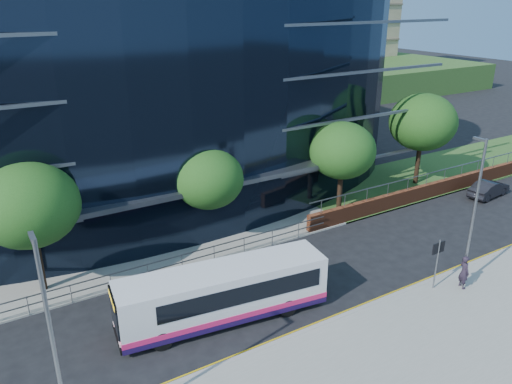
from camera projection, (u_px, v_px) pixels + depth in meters
ground at (347, 301)px, 25.36m from camera, size 200.00×200.00×0.00m
pavement_near at (425, 356)px, 21.36m from camera, size 80.00×8.00×0.15m
kerb at (361, 309)px, 24.53m from camera, size 80.00×0.25×0.16m
yellow_line_outer at (358, 308)px, 24.72m from camera, size 80.00×0.08×0.01m
yellow_line_inner at (356, 307)px, 24.84m from camera, size 80.00×0.08×0.01m
far_forecourt at (157, 243)px, 31.18m from camera, size 50.00×8.00×0.10m
grass_verge at (468, 164)px, 45.68m from camera, size 36.00×8.00×0.12m
glass_office at (127, 89)px, 37.05m from camera, size 44.00×23.10×16.00m
retaining_wall at (476, 178)px, 40.60m from camera, size 34.00×0.40×2.11m
guard_railings at (147, 268)px, 26.75m from camera, size 24.00×0.05×1.10m
apartment_block at (270, 17)px, 82.21m from camera, size 60.00×42.00×30.00m
street_sign at (438, 254)px, 25.48m from camera, size 0.85×0.09×2.80m
tree_far_a at (29, 206)px, 24.44m from camera, size 4.95×4.95×6.98m
tree_far_b at (208, 179)px, 29.91m from camera, size 4.29×4.29×6.05m
tree_far_c at (342, 151)px, 34.23m from camera, size 4.62×4.62×6.51m
tree_far_d at (423, 122)px, 39.13m from camera, size 5.28×5.28×7.44m
tree_dist_e at (288, 75)px, 67.08m from camera, size 4.62×4.62×6.51m
tree_dist_f at (366, 67)px, 76.52m from camera, size 4.29×4.29×6.05m
streetlight_west at (54, 347)px, 15.23m from camera, size 0.15×0.77×8.00m
streetlight_east at (474, 211)px, 24.90m from camera, size 0.15×0.77×8.00m
city_bus at (225, 293)px, 23.45m from camera, size 10.23×3.57×2.71m
parked_car at (489, 189)px, 38.24m from camera, size 4.02×1.77×1.28m
pedestrian at (464, 272)px, 25.92m from camera, size 0.62×0.77×1.83m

